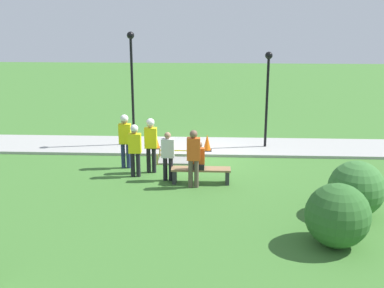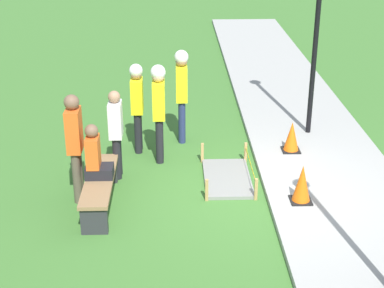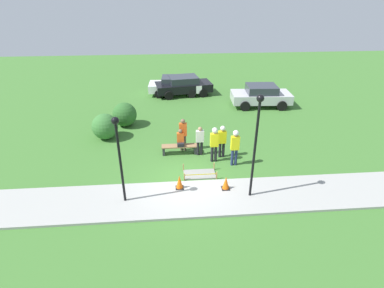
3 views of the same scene
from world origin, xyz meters
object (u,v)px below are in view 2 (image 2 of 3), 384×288
at_px(traffic_cone_near_patch, 302,184).
at_px(traffic_cone_far_patch, 292,137).
at_px(park_bench, 100,186).
at_px(person_seated_on_bench, 95,157).
at_px(worker_supervisor, 137,100).
at_px(bystander_in_gray_shirt, 116,130).
at_px(worker_assistant, 182,87).
at_px(worker_trainee, 159,104).
at_px(bystander_in_orange_shirt, 75,142).

bearing_deg(traffic_cone_near_patch, traffic_cone_far_patch, -6.08).
relative_size(traffic_cone_near_patch, traffic_cone_far_patch, 1.07).
bearing_deg(park_bench, traffic_cone_far_patch, -61.84).
height_order(person_seated_on_bench, worker_supervisor, worker_supervisor).
xyz_separation_m(traffic_cone_near_patch, traffic_cone_far_patch, (1.97, -0.21, -0.02)).
relative_size(park_bench, bystander_in_gray_shirt, 1.17).
distance_m(traffic_cone_near_patch, worker_assistant, 3.40).
xyz_separation_m(traffic_cone_near_patch, worker_supervisor, (2.29, 2.70, 0.63)).
xyz_separation_m(worker_trainee, bystander_in_gray_shirt, (-0.63, 0.73, -0.23)).
bearing_deg(worker_supervisor, worker_trainee, -137.86).
bearing_deg(worker_assistant, worker_trainee, 155.33).
xyz_separation_m(traffic_cone_far_patch, worker_supervisor, (0.32, 2.91, 0.65)).
distance_m(worker_supervisor, worker_assistant, 0.97).
distance_m(person_seated_on_bench, bystander_in_gray_shirt, 1.02).
relative_size(traffic_cone_far_patch, park_bench, 0.32).
xyz_separation_m(worker_supervisor, worker_assistant, (0.47, -0.85, 0.10)).
height_order(park_bench, bystander_in_gray_shirt, bystander_in_gray_shirt).
height_order(traffic_cone_far_patch, worker_supervisor, worker_supervisor).
bearing_deg(bystander_in_orange_shirt, park_bench, -119.95).
relative_size(worker_assistant, worker_trainee, 1.01).
relative_size(worker_supervisor, bystander_in_orange_shirt, 0.96).
distance_m(traffic_cone_far_patch, person_seated_on_bench, 3.92).
bearing_deg(bystander_in_orange_shirt, bystander_in_gray_shirt, -34.14).
relative_size(traffic_cone_far_patch, person_seated_on_bench, 0.66).
bearing_deg(worker_supervisor, bystander_in_orange_shirt, 155.54).
height_order(person_seated_on_bench, worker_trainee, worker_trainee).
distance_m(traffic_cone_near_patch, bystander_in_gray_shirt, 3.28).
relative_size(park_bench, person_seated_on_bench, 2.08).
bearing_deg(traffic_cone_near_patch, bystander_in_gray_shirt, 68.39).
bearing_deg(worker_supervisor, bystander_in_gray_shirt, 164.13).
height_order(worker_supervisor, bystander_in_gray_shirt, worker_supervisor).
distance_m(park_bench, bystander_in_gray_shirt, 1.20).
distance_m(traffic_cone_far_patch, bystander_in_orange_shirt, 4.17).
distance_m(park_bench, worker_assistant, 3.05).
bearing_deg(bystander_in_orange_shirt, person_seated_on_bench, -115.22).
height_order(park_bench, worker_supervisor, worker_supervisor).
height_order(worker_trainee, bystander_in_gray_shirt, worker_trainee).
relative_size(worker_assistant, bystander_in_gray_shirt, 1.18).
bearing_deg(bystander_in_gray_shirt, person_seated_on_bench, 166.24).
bearing_deg(worker_trainee, worker_assistant, -24.67).
xyz_separation_m(traffic_cone_far_patch, bystander_in_orange_shirt, (-1.61, 3.79, 0.65)).
xyz_separation_m(person_seated_on_bench, worker_supervisor, (2.08, -0.55, 0.20)).
bearing_deg(traffic_cone_far_patch, worker_supervisor, 83.80).
bearing_deg(person_seated_on_bench, worker_supervisor, -14.87).
distance_m(traffic_cone_near_patch, worker_supervisor, 3.60).
relative_size(traffic_cone_near_patch, park_bench, 0.34).
height_order(traffic_cone_far_patch, worker_assistant, worker_assistant).
bearing_deg(bystander_in_gray_shirt, worker_assistant, -36.54).
xyz_separation_m(park_bench, worker_trainee, (1.68, -0.92, 0.77)).
bearing_deg(person_seated_on_bench, worker_trainee, -30.98).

